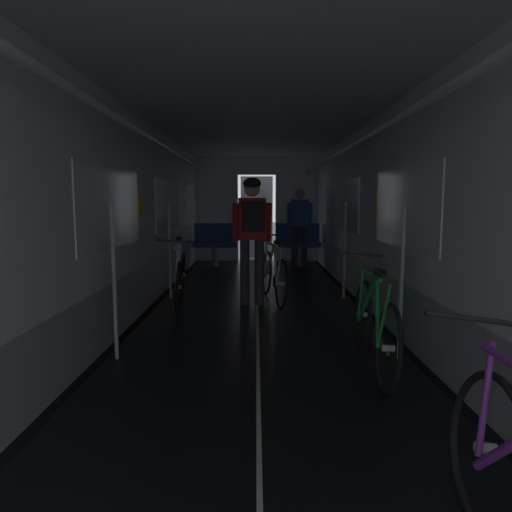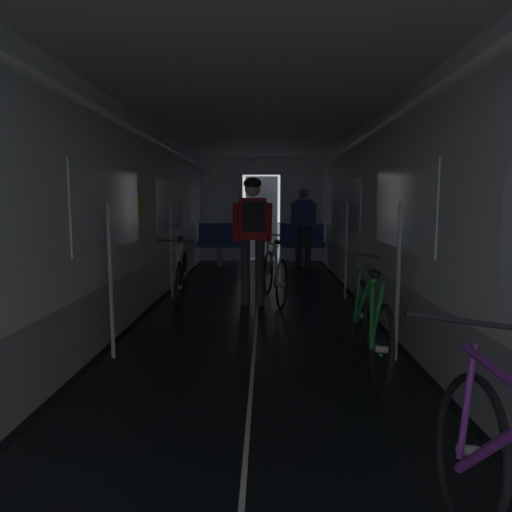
{
  "view_description": "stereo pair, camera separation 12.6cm",
  "coord_description": "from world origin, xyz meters",
  "px_view_note": "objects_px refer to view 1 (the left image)",
  "views": [
    {
      "loc": [
        -0.02,
        -1.85,
        1.4
      ],
      "look_at": [
        0.0,
        3.18,
        0.81
      ],
      "focal_mm": 31.88,
      "sensor_mm": 36.0,
      "label": 1
    },
    {
      "loc": [
        0.11,
        -1.85,
        1.4
      ],
      "look_at": [
        0.0,
        3.18,
        0.81
      ],
      "focal_mm": 31.88,
      "sensor_mm": 36.0,
      "label": 2
    }
  ],
  "objects_px": {
    "bicycle_green": "(372,324)",
    "bicycle_silver_in_aisle": "(272,274)",
    "bench_seat_far_right": "(296,240)",
    "bench_seat_far_left": "(214,240)",
    "person_standing_near_bench": "(298,223)",
    "person_cyclist_aisle": "(251,227)",
    "bicycle_white": "(179,277)"
  },
  "relations": [
    {
      "from": "bicycle_green",
      "to": "bicycle_silver_in_aisle",
      "type": "distance_m",
      "value": 2.73
    },
    {
      "from": "bench_seat_far_right",
      "to": "bicycle_silver_in_aisle",
      "type": "relative_size",
      "value": 0.58
    },
    {
      "from": "bench_seat_far_left",
      "to": "bicycle_green",
      "type": "bearing_deg",
      "value": -73.14
    },
    {
      "from": "bicycle_silver_in_aisle",
      "to": "person_standing_near_bench",
      "type": "relative_size",
      "value": 1.0
    },
    {
      "from": "bicycle_green",
      "to": "person_cyclist_aisle",
      "type": "relative_size",
      "value": 0.98
    },
    {
      "from": "bench_seat_far_right",
      "to": "person_cyclist_aisle",
      "type": "xyz_separation_m",
      "value": [
        -0.97,
        -3.83,
        0.5
      ]
    },
    {
      "from": "bench_seat_far_right",
      "to": "person_cyclist_aisle",
      "type": "relative_size",
      "value": 0.57
    },
    {
      "from": "bench_seat_far_right",
      "to": "bicycle_white",
      "type": "distance_m",
      "value": 4.24
    },
    {
      "from": "bench_seat_far_left",
      "to": "bench_seat_far_right",
      "type": "distance_m",
      "value": 1.8
    },
    {
      "from": "bicycle_silver_in_aisle",
      "to": "bicycle_green",
      "type": "bearing_deg",
      "value": -74.14
    },
    {
      "from": "bicycle_white",
      "to": "person_cyclist_aisle",
      "type": "xyz_separation_m",
      "value": [
        0.99,
        -0.07,
        0.69
      ]
    },
    {
      "from": "bench_seat_far_left",
      "to": "person_cyclist_aisle",
      "type": "height_order",
      "value": "person_cyclist_aisle"
    },
    {
      "from": "person_cyclist_aisle",
      "to": "bicycle_silver_in_aisle",
      "type": "height_order",
      "value": "person_cyclist_aisle"
    },
    {
      "from": "bicycle_silver_in_aisle",
      "to": "person_cyclist_aisle",
      "type": "bearing_deg",
      "value": -138.52
    },
    {
      "from": "bicycle_green",
      "to": "person_standing_near_bench",
      "type": "xyz_separation_m",
      "value": [
        -0.07,
        5.82,
        0.59
      ]
    },
    {
      "from": "bench_seat_far_right",
      "to": "bicycle_silver_in_aisle",
      "type": "height_order",
      "value": "bench_seat_far_right"
    },
    {
      "from": "bicycle_white",
      "to": "bicycle_silver_in_aisle",
      "type": "xyz_separation_m",
      "value": [
        1.29,
        0.19,
        -0.0
      ]
    },
    {
      "from": "bicycle_white",
      "to": "person_cyclist_aisle",
      "type": "height_order",
      "value": "person_cyclist_aisle"
    },
    {
      "from": "bench_seat_far_left",
      "to": "person_standing_near_bench",
      "type": "relative_size",
      "value": 0.58
    },
    {
      "from": "bench_seat_far_right",
      "to": "bicycle_white",
      "type": "bearing_deg",
      "value": -117.51
    },
    {
      "from": "bicycle_green",
      "to": "person_standing_near_bench",
      "type": "distance_m",
      "value": 5.85
    },
    {
      "from": "bench_seat_far_right",
      "to": "bicycle_green",
      "type": "distance_m",
      "value": 6.19
    },
    {
      "from": "bench_seat_far_right",
      "to": "person_standing_near_bench",
      "type": "xyz_separation_m",
      "value": [
        0.0,
        -0.38,
        0.41
      ]
    },
    {
      "from": "bench_seat_far_right",
      "to": "person_cyclist_aisle",
      "type": "distance_m",
      "value": 3.98
    },
    {
      "from": "bicycle_silver_in_aisle",
      "to": "bench_seat_far_left",
      "type": "bearing_deg",
      "value": 107.59
    },
    {
      "from": "person_standing_near_bench",
      "to": "bicycle_white",
      "type": "bearing_deg",
      "value": -120.1
    },
    {
      "from": "bench_seat_far_left",
      "to": "bicycle_silver_in_aisle",
      "type": "distance_m",
      "value": 3.75
    },
    {
      "from": "bicycle_white",
      "to": "bicycle_green",
      "type": "bearing_deg",
      "value": -50.09
    },
    {
      "from": "bench_seat_far_right",
      "to": "bicycle_silver_in_aisle",
      "type": "bearing_deg",
      "value": -100.64
    },
    {
      "from": "bicycle_silver_in_aisle",
      "to": "bench_seat_far_right",
      "type": "bearing_deg",
      "value": 79.36
    },
    {
      "from": "bench_seat_far_left",
      "to": "bicycle_white",
      "type": "height_order",
      "value": "bench_seat_far_left"
    },
    {
      "from": "person_cyclist_aisle",
      "to": "person_standing_near_bench",
      "type": "relative_size",
      "value": 1.03
    }
  ]
}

